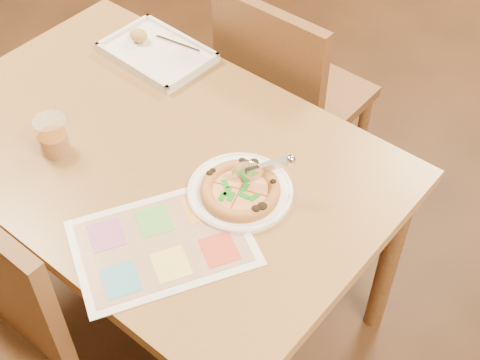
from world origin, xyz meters
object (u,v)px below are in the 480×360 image
Objects in this scene: dining_table at (155,170)px; chair_far at (283,84)px; plate at (240,192)px; pizza at (240,190)px; appetizer_tray at (156,53)px; menu at (162,243)px; glass_tumbler at (53,138)px; pizza_cutter at (262,168)px.

dining_table is 0.61m from chair_far.
plate is 1.32× the size of pizza.
menu is at bearing -44.33° from appetizer_tray.
pizza reaches higher than dining_table.
glass_tumbler is at bearing -157.97° from plate.
menu is (0.25, -0.82, 0.16)m from chair_far.
plate is at bearing 116.56° from chair_far.
glass_tumbler is (-0.48, -0.19, 0.04)m from plate.
pizza is 0.49× the size of menu.
appetizer_tray is (-0.28, -0.30, 0.17)m from chair_far.
appetizer_tray is at bearing 135.67° from menu.
pizza_cutter is (0.32, 0.07, 0.17)m from dining_table.
pizza_cutter reaches higher than appetizer_tray.
dining_table is 11.18× the size of pizza_cutter.
dining_table is at bearing -176.99° from pizza.
glass_tumbler is at bearing 174.12° from menu.
pizza is (0.30, -0.59, 0.18)m from chair_far.
chair_far is 1.76× the size of plate.
pizza is at bearing 20.85° from glass_tumbler.
menu is at bearing -146.41° from pizza_cutter.
plate is 0.09m from pizza_cutter.
plate is at bearing -169.15° from pizza_cutter.
menu is (-0.04, -0.24, -0.00)m from plate.
glass_tumbler is at bearing -159.15° from pizza.
menu is at bearing -40.91° from dining_table.
appetizer_tray is (-0.28, 0.30, 0.10)m from dining_table.
appetizer_tray is (-0.58, 0.29, -0.01)m from pizza.
glass_tumbler is 0.44m from menu.
appetizer_tray is at bearing 46.54° from chair_far.
dining_table is at bearing -175.26° from plate.
pizza is 0.08m from pizza_cutter.
dining_table is 2.77× the size of chair_far.
pizza is 0.24m from menu.
glass_tumbler reaches higher than pizza.
pizza_cutter reaches higher than dining_table.
pizza is at bearing -26.43° from appetizer_tray.
appetizer_tray reaches higher than plate.
chair_far reaches higher than pizza.
plate is at bearing 4.74° from dining_table.
plate is 0.02m from pizza.
menu is (0.53, -0.52, -0.01)m from appetizer_tray.
dining_table is at bearing 139.09° from menu.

